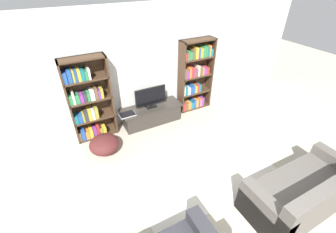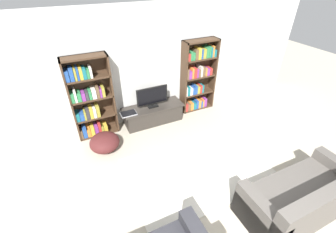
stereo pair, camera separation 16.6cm
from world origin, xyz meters
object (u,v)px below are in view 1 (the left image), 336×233
at_px(television, 151,97).
at_px(beanbag_ottoman, 104,144).
at_px(bookshelf_right, 194,76).
at_px(laptop, 127,115).
at_px(bookshelf_left, 88,102).
at_px(tv_stand, 151,114).
at_px(couch_right_sofa, 303,193).

height_order(television, beanbag_ottoman, television).
xyz_separation_m(bookshelf_right, laptop, (-1.86, -0.21, -0.44)).
height_order(bookshelf_left, television, bookshelf_left).
bearing_deg(television, tv_stand, -90.00).
bearing_deg(tv_stand, couch_right_sofa, -70.73).
distance_m(tv_stand, laptop, 0.65).
bearing_deg(bookshelf_right, beanbag_ottoman, -165.96).
height_order(tv_stand, couch_right_sofa, couch_right_sofa).
relative_size(bookshelf_left, bookshelf_right, 1.00).
relative_size(tv_stand, beanbag_ottoman, 2.39).
relative_size(bookshelf_right, tv_stand, 1.25).
bearing_deg(bookshelf_left, bookshelf_right, -0.07).
bearing_deg(television, beanbag_ottoman, -158.59).
distance_m(bookshelf_right, television, 1.27).
relative_size(tv_stand, laptop, 4.12).
height_order(tv_stand, beanbag_ottoman, tv_stand).
bearing_deg(beanbag_ottoman, television, 21.41).
bearing_deg(bookshelf_right, television, -173.95).
bearing_deg(laptop, couch_right_sofa, -61.02).
distance_m(bookshelf_left, laptop, 0.86).
distance_m(bookshelf_left, television, 1.35).
distance_m(tv_stand, television, 0.47).
xyz_separation_m(bookshelf_right, tv_stand, (-1.25, -0.13, -0.67)).
height_order(bookshelf_right, tv_stand, bookshelf_right).
relative_size(television, beanbag_ottoman, 1.23).
relative_size(tv_stand, couch_right_sofa, 0.79).
height_order(bookshelf_right, beanbag_ottoman, bookshelf_right).
bearing_deg(bookshelf_left, couch_right_sofa, -53.62).
bearing_deg(couch_right_sofa, bookshelf_left, 126.38).
xyz_separation_m(bookshelf_left, television, (1.33, -0.14, -0.17)).
bearing_deg(tv_stand, laptop, -173.21).
distance_m(tv_stand, couch_right_sofa, 3.36).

